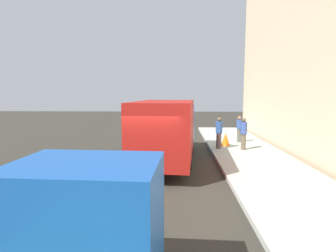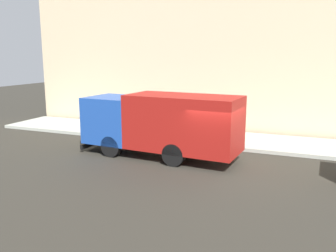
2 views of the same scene
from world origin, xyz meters
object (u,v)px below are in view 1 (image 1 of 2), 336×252
object	(u,v)px
large_utility_truck	(168,128)
pedestrian_third	(244,133)
traffic_cone_orange	(226,139)
pedestrian_walking	(219,132)
pedestrian_standing	(239,128)

from	to	relation	value
large_utility_truck	pedestrian_third	xyz separation A→B (m)	(4.08, 2.22, -0.53)
large_utility_truck	traffic_cone_orange	xyz separation A→B (m)	(3.31, 3.42, -1.09)
pedestrian_walking	pedestrian_standing	distance (m)	2.63
pedestrian_third	traffic_cone_orange	distance (m)	1.53
large_utility_truck	pedestrian_standing	bearing A→B (deg)	50.80
pedestrian_third	traffic_cone_orange	world-z (taller)	pedestrian_third
pedestrian_walking	traffic_cone_orange	xyz separation A→B (m)	(0.54, 0.93, -0.56)
large_utility_truck	pedestrian_third	size ratio (longest dim) A/B	4.37
pedestrian_standing	pedestrian_third	xyz separation A→B (m)	(-0.27, -2.37, 0.04)
pedestrian_walking	pedestrian_third	size ratio (longest dim) A/B	1.01
pedestrian_standing	pedestrian_third	size ratio (longest dim) A/B	0.95
pedestrian_third	pedestrian_walking	bearing A→B (deg)	105.79
pedestrian_walking	large_utility_truck	bearing A→B (deg)	-20.16
pedestrian_third	traffic_cone_orange	xyz separation A→B (m)	(-0.77, 1.21, -0.56)
pedestrian_standing	traffic_cone_orange	size ratio (longest dim) A/B	2.22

